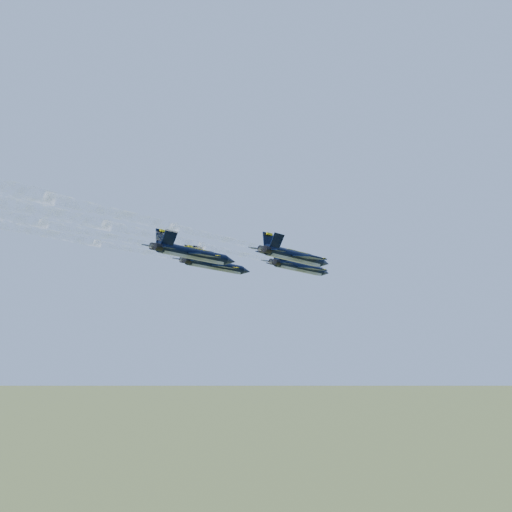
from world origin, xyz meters
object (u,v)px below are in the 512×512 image
at_px(jet_right, 296,256).
at_px(jet_left, 217,266).
at_px(jet_lead, 301,267).
at_px(jet_slot, 195,254).

bearing_deg(jet_right, jet_left, 179.72).
bearing_deg(jet_lead, jet_left, -126.12).
height_order(jet_left, jet_right, same).
relative_size(jet_lead, jet_right, 1.00).
distance_m(jet_left, jet_right, 19.48).
xyz_separation_m(jet_right, jet_slot, (-13.82, -9.27, 0.00)).
bearing_deg(jet_slot, jet_left, 125.49).
xyz_separation_m(jet_left, jet_right, (18.29, -6.72, 0.00)).
relative_size(jet_right, jet_slot, 1.00).
height_order(jet_lead, jet_slot, same).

